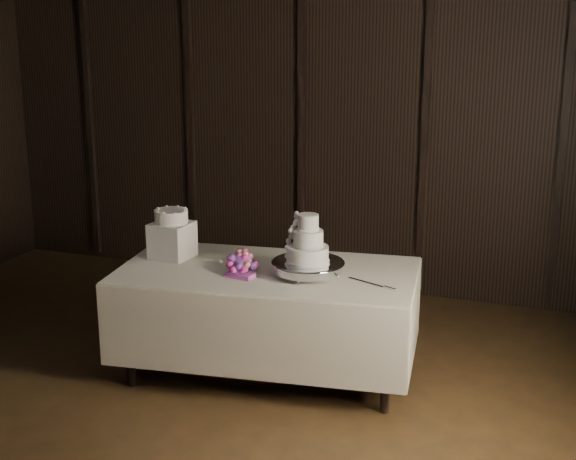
{
  "coord_description": "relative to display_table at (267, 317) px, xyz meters",
  "views": [
    {
      "loc": [
        2.34,
        -3.22,
        2.43
      ],
      "look_at": [
        0.59,
        1.53,
        1.05
      ],
      "focal_mm": 50.0,
      "sensor_mm": 36.0,
      "label": 1
    }
  ],
  "objects": [
    {
      "name": "wedding_cake",
      "position": [
        0.27,
        -0.03,
        0.56
      ],
      "size": [
        0.3,
        0.27,
        0.32
      ],
      "rotation": [
        0.0,
        0.0,
        -0.16
      ],
      "color": "white",
      "rests_on": "cake_stand"
    },
    {
      "name": "cake_stand",
      "position": [
        0.29,
        -0.01,
        0.39
      ],
      "size": [
        0.5,
        0.5,
        0.09
      ],
      "primitive_type": "cylinder",
      "rotation": [
        0.0,
        0.0,
        -0.03
      ],
      "color": "silver",
      "rests_on": "display_table"
    },
    {
      "name": "cake_knife",
      "position": [
        0.7,
        -0.04,
        0.35
      ],
      "size": [
        0.35,
        0.17,
        0.01
      ],
      "primitive_type": "cube",
      "rotation": [
        0.0,
        0.0,
        -0.4
      ],
      "color": "silver",
      "rests_on": "display_table"
    },
    {
      "name": "box_pedestal",
      "position": [
        -0.73,
        0.03,
        0.47
      ],
      "size": [
        0.28,
        0.28,
        0.25
      ],
      "primitive_type": "cube",
      "rotation": [
        0.0,
        0.0,
        -0.08
      ],
      "color": "white",
      "rests_on": "display_table"
    },
    {
      "name": "bouquet",
      "position": [
        -0.15,
        -0.09,
        0.41
      ],
      "size": [
        0.34,
        0.42,
        0.18
      ],
      "primitive_type": null,
      "rotation": [
        0.0,
        0.0,
        -0.13
      ],
      "color": "#B24B77",
      "rests_on": "display_table"
    },
    {
      "name": "room",
      "position": [
        -0.44,
        -1.53,
        1.08
      ],
      "size": [
        6.08,
        7.08,
        3.08
      ],
      "color": "black",
      "rests_on": "ground"
    },
    {
      "name": "small_cake",
      "position": [
        -0.73,
        0.03,
        0.64
      ],
      "size": [
        0.28,
        0.28,
        0.09
      ],
      "primitive_type": "cylinder",
      "rotation": [
        0.0,
        0.0,
        0.25
      ],
      "color": "white",
      "rests_on": "box_pedestal"
    },
    {
      "name": "display_table",
      "position": [
        0.0,
        0.0,
        0.0
      ],
      "size": [
        2.11,
        1.29,
        0.76
      ],
      "rotation": [
        0.0,
        0.0,
        0.13
      ],
      "color": "beige",
      "rests_on": "ground"
    }
  ]
}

